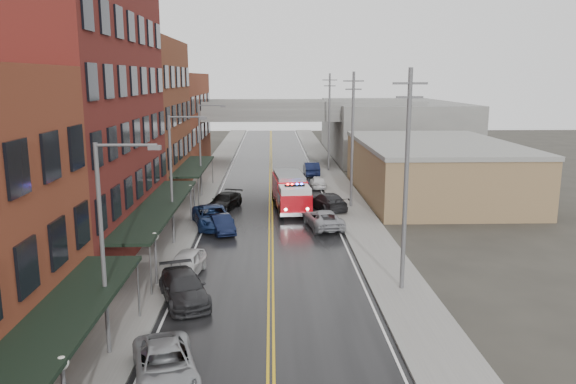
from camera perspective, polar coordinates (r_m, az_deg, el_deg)
name	(u,v)px	position (r m, az deg, el deg)	size (l,w,h in m)	color
road	(271,222)	(45.47, -1.75, -3.08)	(11.00, 160.00, 0.02)	black
sidewalk_left	(180,222)	(46.05, -10.89, -3.02)	(3.00, 160.00, 0.15)	slate
sidewalk_right	(361,221)	(46.02, 7.39, -2.91)	(3.00, 160.00, 0.15)	slate
curb_left	(201,222)	(45.81, -8.85, -3.02)	(0.30, 160.00, 0.15)	gray
curb_right	(340,221)	(45.79, 5.35, -2.94)	(0.30, 160.00, 0.15)	gray
brick_building_b	(65,117)	(39.42, -21.72, 7.12)	(9.00, 20.00, 18.00)	#571A17
brick_building_c	(132,120)	(56.25, -15.58, 7.06)	(9.00, 15.00, 15.00)	brown
brick_building_far	(166,122)	(73.43, -12.29, 7.00)	(9.00, 20.00, 12.00)	brown
tan_building	(433,171)	(57.01, 14.54, 2.11)	(14.00, 22.00, 5.00)	olive
right_far_block	(390,128)	(86.21, 10.36, 6.38)	(18.00, 30.00, 8.00)	slate
awning_0	(51,332)	(21.29, -22.97, -12.95)	(2.60, 16.00, 3.09)	black
awning_1	(159,206)	(38.71, -12.94, -1.43)	(2.60, 18.00, 3.09)	black
awning_2	(194,166)	(55.67, -9.51, 2.60)	(2.60, 13.00, 3.09)	black
globe_lamp_0	(63,381)	(19.54, -21.87, -17.35)	(0.44, 0.44, 3.12)	#59595B
globe_lamp_1	(155,247)	(32.03, -13.36, -5.42)	(0.44, 0.44, 3.12)	#59595B
globe_lamp_2	(191,195)	(45.41, -9.87, -0.28)	(0.44, 0.44, 3.12)	#59595B
street_lamp_0	(108,237)	(23.82, -17.84, -4.37)	(2.64, 0.22, 9.00)	#59595B
street_lamp_1	(175,172)	(39.08, -11.45, 2.04)	(2.64, 0.22, 9.00)	#59595B
street_lamp_2	(203,144)	(54.76, -8.68, 4.81)	(2.64, 0.22, 9.00)	#59595B
utility_pole_0	(406,178)	(30.30, 11.92, 1.45)	(1.80, 0.24, 12.00)	#59595B
utility_pole_1	(352,138)	(49.78, 6.56, 5.50)	(1.80, 0.24, 12.00)	#59595B
utility_pole_2	(329,121)	(69.56, 4.21, 7.25)	(1.80, 0.24, 12.00)	#59595B
overpass	(271,119)	(76.19, -1.78, 7.40)	(40.00, 10.00, 7.50)	slate
fire_truck	(291,191)	(49.44, 0.28, 0.07)	(3.90, 8.54, 3.04)	#A80710
parked_car_left_2	(165,365)	(22.92, -12.37, -16.84)	(2.31, 5.00, 1.39)	#95989C
parked_car_left_3	(184,288)	(30.13, -10.55, -9.54)	(2.10, 5.17, 1.50)	#262629
parked_car_left_4	(186,264)	(33.79, -10.34, -7.21)	(1.73, 4.29, 1.46)	silver
parked_car_left_5	(221,224)	(42.61, -6.78, -3.24)	(1.42, 4.07, 1.34)	black
parked_car_left_6	(213,217)	(44.35, -7.68, -2.49)	(2.68, 5.82, 1.62)	navy
parked_car_left_7	(225,201)	(50.15, -6.45, -0.94)	(1.99, 4.89, 1.42)	black
parked_car_right_0	(323,219)	(43.73, 3.62, -2.73)	(2.38, 5.15, 1.43)	#919298
parked_car_right_1	(327,201)	(49.62, 4.03, -0.95)	(2.16, 5.32, 1.54)	black
parked_car_right_2	(318,182)	(59.36, 3.08, 1.03)	(1.58, 3.93, 1.34)	silver
parked_car_right_3	(311,169)	(67.22, 2.39, 2.39)	(1.70, 4.87, 1.60)	black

